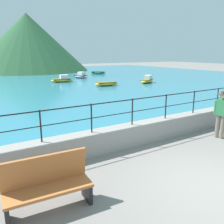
% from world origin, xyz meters
% --- Properties ---
extents(ground_plane, '(120.00, 120.00, 0.00)m').
position_xyz_m(ground_plane, '(0.00, 0.00, 0.00)').
color(ground_plane, slate).
extents(promenade_wall, '(20.00, 0.56, 0.70)m').
position_xyz_m(promenade_wall, '(0.00, 3.20, 0.35)').
color(promenade_wall, gray).
rests_on(promenade_wall, ground).
extents(railing, '(18.44, 0.04, 0.90)m').
position_xyz_m(railing, '(0.00, 3.20, 1.31)').
color(railing, black).
rests_on(railing, promenade_wall).
extents(lake_water, '(64.00, 44.32, 0.06)m').
position_xyz_m(lake_water, '(0.00, 25.84, 0.03)').
color(lake_water, teal).
rests_on(lake_water, ground).
extents(hill_main, '(20.08, 20.08, 9.52)m').
position_xyz_m(hill_main, '(5.19, 40.04, 4.76)').
color(hill_main, '#285633').
rests_on(hill_main, ground).
extents(bench_main, '(1.73, 0.66, 1.13)m').
position_xyz_m(bench_main, '(-3.51, 1.25, 0.56)').
color(bench_main, '#B76633').
rests_on(bench_main, ground).
extents(person_walking, '(0.38, 0.56, 1.75)m').
position_xyz_m(person_walking, '(3.13, 1.99, 0.98)').
color(person_walking, slate).
rests_on(person_walking, ground).
extents(boat_0, '(1.55, 2.46, 0.76)m').
position_xyz_m(boat_0, '(7.45, 23.90, 0.33)').
color(boat_0, gray).
rests_on(boat_0, lake_water).
extents(boat_1, '(2.39, 1.15, 0.36)m').
position_xyz_m(boat_1, '(6.61, 16.16, 0.26)').
color(boat_1, gold).
rests_on(boat_1, lake_water).
extents(boat_3, '(2.39, 1.17, 0.76)m').
position_xyz_m(boat_3, '(4.08, 21.16, 0.33)').
color(boat_3, gold).
rests_on(boat_3, lake_water).
extents(boat_4, '(2.45, 1.89, 0.76)m').
position_xyz_m(boat_4, '(11.38, 15.95, 0.33)').
color(boat_4, gold).
rests_on(boat_4, lake_water).
extents(boat_5, '(2.38, 2.10, 0.36)m').
position_xyz_m(boat_5, '(12.01, 27.83, 0.26)').
color(boat_5, '#338C59').
rests_on(boat_5, lake_water).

